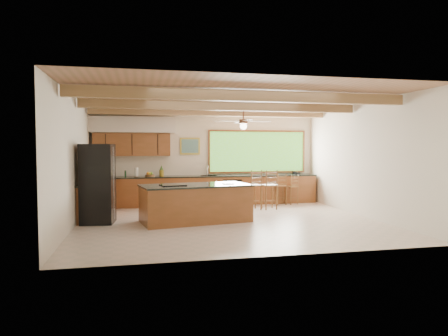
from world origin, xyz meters
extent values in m
plane|color=#BEAE9D|center=(0.00, 0.00, 0.00)|extent=(7.20, 7.20, 0.00)
cube|color=beige|center=(0.00, 3.25, 1.50)|extent=(7.20, 0.04, 3.00)
cube|color=beige|center=(0.00, -3.25, 1.50)|extent=(7.20, 0.04, 3.00)
cube|color=beige|center=(-3.60, 0.00, 1.50)|extent=(0.04, 6.50, 3.00)
cube|color=beige|center=(3.60, 0.00, 1.50)|extent=(0.04, 6.50, 3.00)
cube|color=#906048|center=(0.00, 0.00, 3.00)|extent=(7.20, 6.50, 0.04)
cube|color=#8B6545|center=(0.00, -1.60, 2.86)|extent=(7.10, 0.15, 0.22)
cube|color=#8B6545|center=(0.00, 0.50, 2.86)|extent=(7.10, 0.15, 0.22)
cube|color=#8B6545|center=(0.00, 2.30, 2.86)|extent=(7.10, 0.15, 0.22)
cube|color=brown|center=(-2.35, 3.06, 1.90)|extent=(2.30, 0.35, 0.70)
cube|color=beige|center=(-2.35, 2.99, 2.50)|extent=(2.60, 0.50, 0.48)
cylinder|color=#FFEABF|center=(-3.05, 2.99, 2.27)|extent=(0.10, 0.10, 0.01)
cylinder|color=#FFEABF|center=(-1.65, 2.99, 2.27)|extent=(0.10, 0.10, 0.01)
cube|color=#67BB43|center=(1.70, 3.22, 1.67)|extent=(3.20, 0.04, 1.30)
cube|color=#A28B31|center=(-0.55, 3.22, 1.85)|extent=(0.64, 0.03, 0.54)
cube|color=#41765D|center=(-0.55, 3.20, 1.85)|extent=(0.54, 0.01, 0.44)
cube|color=brown|center=(0.00, 2.91, 0.44)|extent=(7.00, 0.65, 0.88)
cube|color=black|center=(0.00, 2.91, 0.90)|extent=(7.04, 0.69, 0.04)
cube|color=brown|center=(-3.26, 1.35, 0.44)|extent=(0.65, 2.35, 0.88)
cube|color=black|center=(-3.26, 1.35, 0.90)|extent=(0.69, 2.39, 0.04)
cube|color=black|center=(0.70, 2.58, 0.42)|extent=(0.60, 0.02, 0.78)
cube|color=silver|center=(0.00, 2.91, 0.91)|extent=(0.50, 0.38, 0.03)
cylinder|color=silver|center=(0.00, 3.11, 1.07)|extent=(0.03, 0.03, 0.30)
cylinder|color=silver|center=(0.00, 3.01, 1.20)|extent=(0.03, 0.20, 0.03)
cylinder|color=silver|center=(-2.23, 2.86, 1.06)|extent=(0.11, 0.11, 0.27)
cylinder|color=#173A1D|center=(-2.88, 2.95, 1.01)|extent=(0.05, 0.05, 0.19)
cylinder|color=#173A1D|center=(-2.56, 3.01, 1.01)|extent=(0.05, 0.05, 0.19)
cube|color=black|center=(2.99, 2.99, 0.97)|extent=(0.23, 0.20, 0.09)
cube|color=brown|center=(-0.81, 0.11, 0.43)|extent=(2.73, 1.61, 0.87)
cube|color=black|center=(-0.81, 0.11, 0.89)|extent=(2.78, 1.66, 0.04)
cube|color=black|center=(-1.36, 0.01, 0.92)|extent=(0.64, 0.55, 0.02)
cylinder|color=silver|center=(0.03, 0.16, 0.92)|extent=(0.32, 0.32, 0.02)
cube|color=black|center=(-3.11, 0.40, 0.95)|extent=(0.81, 0.79, 1.89)
cube|color=silver|center=(-2.74, 0.40, 0.95)|extent=(0.03, 0.05, 1.74)
cube|color=brown|center=(1.58, 1.60, 0.70)|extent=(0.45, 0.45, 0.04)
cylinder|color=brown|center=(1.41, 1.44, 0.34)|extent=(0.04, 0.04, 0.68)
cylinder|color=brown|center=(1.74, 1.44, 0.34)|extent=(0.04, 0.04, 0.68)
cylinder|color=brown|center=(1.41, 1.76, 0.34)|extent=(0.04, 0.04, 0.68)
cylinder|color=brown|center=(1.74, 1.76, 0.34)|extent=(0.04, 0.04, 0.68)
cube|color=brown|center=(2.23, 2.45, 0.59)|extent=(0.36, 0.36, 0.04)
cylinder|color=brown|center=(2.09, 2.31, 0.29)|extent=(0.03, 0.03, 0.57)
cylinder|color=brown|center=(2.37, 2.31, 0.29)|extent=(0.03, 0.03, 0.57)
cylinder|color=brown|center=(2.09, 2.59, 0.29)|extent=(0.03, 0.03, 0.57)
cylinder|color=brown|center=(2.37, 2.59, 0.29)|extent=(0.03, 0.03, 0.57)
cube|color=brown|center=(1.09, 1.60, 0.71)|extent=(0.51, 0.51, 0.04)
cylinder|color=brown|center=(0.92, 1.43, 0.34)|extent=(0.04, 0.04, 0.69)
cylinder|color=brown|center=(1.25, 1.43, 0.34)|extent=(0.04, 0.04, 0.69)
cylinder|color=brown|center=(0.92, 1.77, 0.34)|extent=(0.04, 0.04, 0.69)
cylinder|color=brown|center=(1.25, 1.77, 0.34)|extent=(0.04, 0.04, 0.69)
cube|color=brown|center=(2.61, 2.45, 0.56)|extent=(0.41, 0.41, 0.04)
cylinder|color=brown|center=(2.48, 2.32, 0.27)|extent=(0.03, 0.03, 0.55)
cylinder|color=brown|center=(2.75, 2.32, 0.27)|extent=(0.03, 0.03, 0.55)
cylinder|color=brown|center=(2.48, 2.58, 0.27)|extent=(0.03, 0.03, 0.55)
cylinder|color=brown|center=(2.75, 2.58, 0.27)|extent=(0.03, 0.03, 0.55)
camera|label=1|loc=(-2.13, -9.49, 1.82)|focal=32.00mm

